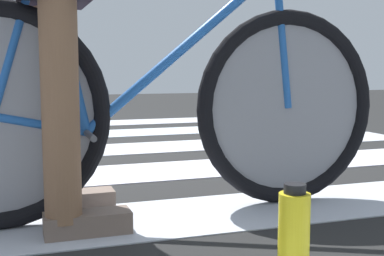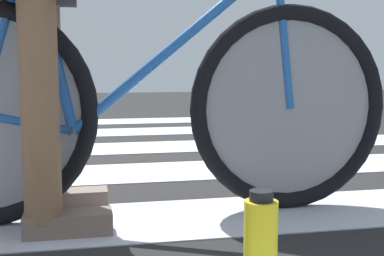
{
  "view_description": "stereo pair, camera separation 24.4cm",
  "coord_description": "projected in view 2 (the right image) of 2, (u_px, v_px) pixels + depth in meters",
  "views": [
    {
      "loc": [
        0.08,
        -2.6,
        0.53
      ],
      "look_at": [
        0.71,
        -0.73,
        0.29
      ],
      "focal_mm": 47.98,
      "sensor_mm": 36.0,
      "label": 1
    },
    {
      "loc": [
        0.32,
        -2.6,
        0.53
      ],
      "look_at": [
        0.71,
        -0.73,
        0.29
      ],
      "focal_mm": 47.98,
      "sensor_mm": 36.0,
      "label": 2
    }
  ],
  "objects": [
    {
      "name": "ground",
      "position": [
        22.0,
        171.0,
        2.53
      ],
      "size": [
        18.0,
        14.0,
        0.02
      ],
      "color": "black"
    },
    {
      "name": "water_bottle",
      "position": [
        261.0,
        241.0,
        1.17
      ],
      "size": [
        0.08,
        0.08,
        0.23
      ],
      "color": "gold",
      "rests_on": "ground"
    },
    {
      "name": "cyclist_1_of_2",
      "position": [
        42.0,
        22.0,
        1.58
      ],
      "size": [
        0.31,
        0.41,
        0.99
      ],
      "rotation": [
        0.0,
        0.0,
        0.01
      ],
      "color": "brown",
      "rests_on": "ground"
    },
    {
      "name": "bicycle_1_of_2",
      "position": [
        143.0,
        103.0,
        1.68
      ],
      "size": [
        1.74,
        0.52,
        0.93
      ],
      "rotation": [
        0.0,
        0.0,
        0.01
      ],
      "color": "black",
      "rests_on": "ground"
    },
    {
      "name": "crosswalk_markings",
      "position": [
        19.0,
        178.0,
        2.31
      ],
      "size": [
        5.45,
        4.98,
        0.0
      ],
      "color": "silver",
      "rests_on": "ground"
    }
  ]
}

